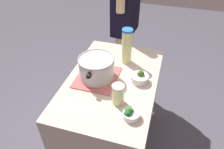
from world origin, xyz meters
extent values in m
plane|color=#4B4A54|center=(0.00, 0.00, 0.00)|extent=(8.00, 8.00, 0.00)
cube|color=#BDAD99|center=(0.00, 0.00, 0.44)|extent=(1.01, 0.66, 0.88)
cube|color=#B95957|center=(-0.01, 0.11, 0.89)|extent=(0.33, 0.30, 0.01)
cylinder|color=#B7B7BC|center=(-0.01, 0.11, 0.97)|extent=(0.26, 0.26, 0.16)
torus|color=#99999E|center=(-0.01, 0.11, 1.05)|extent=(0.26, 0.26, 0.01)
cube|color=black|center=(-0.15, 0.11, 1.02)|extent=(0.04, 0.02, 0.02)
cube|color=black|center=(0.14, 0.11, 1.02)|extent=(0.04, 0.02, 0.02)
cylinder|color=#DDE996|center=(0.26, -0.04, 1.02)|extent=(0.08, 0.08, 0.28)
cylinder|color=#2069B8|center=(0.26, -0.04, 1.17)|extent=(0.08, 0.08, 0.02)
ellipsoid|color=yellow|center=(0.27, -0.04, 1.09)|extent=(0.04, 0.04, 0.01)
cylinder|color=beige|center=(-0.21, -0.10, 0.95)|extent=(0.08, 0.08, 0.13)
cylinder|color=#B2AD99|center=(-0.21, -0.10, 1.02)|extent=(0.08, 0.08, 0.01)
cylinder|color=silver|center=(-0.31, -0.21, 0.91)|extent=(0.11, 0.11, 0.04)
ellipsoid|color=#236930|center=(-0.32, -0.20, 0.93)|extent=(0.05, 0.05, 0.06)
ellipsoid|color=#21711C|center=(-0.31, -0.19, 0.93)|extent=(0.05, 0.05, 0.05)
ellipsoid|color=#357225|center=(-0.30, -0.21, 0.93)|extent=(0.04, 0.04, 0.04)
cylinder|color=silver|center=(0.04, -0.20, 0.91)|extent=(0.13, 0.13, 0.05)
ellipsoid|color=#37651C|center=(0.06, -0.20, 0.94)|extent=(0.05, 0.05, 0.06)
ellipsoid|color=#356636|center=(0.04, -0.20, 0.93)|extent=(0.04, 0.04, 0.04)
cylinder|color=tan|center=(0.77, 0.11, 0.42)|extent=(0.14, 0.14, 0.83)
cylinder|color=tan|center=(0.97, 0.11, 0.42)|extent=(0.14, 0.14, 0.83)
cube|color=black|center=(0.87, 0.11, 1.13)|extent=(0.36, 0.24, 0.60)
camera|label=1|loc=(-1.15, -0.34, 1.90)|focal=33.87mm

